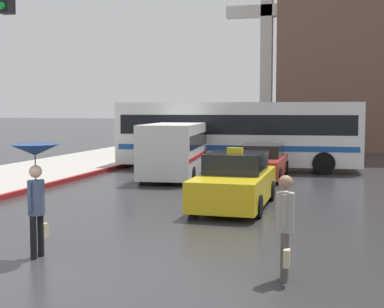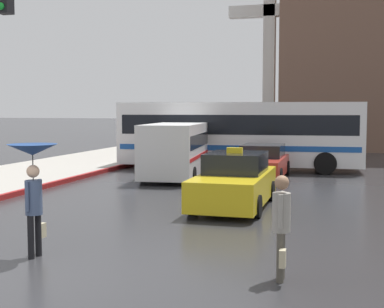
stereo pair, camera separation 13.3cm
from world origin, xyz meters
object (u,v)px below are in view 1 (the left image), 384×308
(ambulance_van, at_px, (175,148))
(pedestrian_with_umbrella, at_px, (36,171))
(pedestrian_man, at_px, (285,221))
(taxi, at_px, (235,182))
(monument_cross, at_px, (267,40))
(sedan_red, at_px, (261,163))
(city_bus, at_px, (237,132))

(ambulance_van, xyz_separation_m, pedestrian_with_umbrella, (0.98, -12.02, 0.41))
(pedestrian_man, bearing_deg, pedestrian_with_umbrella, -93.01)
(taxi, xyz_separation_m, monument_cross, (-2.73, 27.88, 7.56))
(taxi, relative_size, sedan_red, 0.98)
(taxi, relative_size, ambulance_van, 0.79)
(sedan_red, xyz_separation_m, ambulance_van, (-3.42, -0.67, 0.59))
(taxi, distance_m, pedestrian_man, 6.62)
(pedestrian_with_umbrella, bearing_deg, taxi, -17.74)
(pedestrian_man, bearing_deg, city_bus, -168.12)
(pedestrian_man, xyz_separation_m, monument_cross, (-4.72, 34.19, 7.28))
(taxi, relative_size, monument_cross, 0.31)
(sedan_red, xyz_separation_m, city_bus, (-1.50, 2.88, 1.09))
(pedestrian_with_umbrella, height_order, pedestrian_man, pedestrian_with_umbrella)
(sedan_red, height_order, ambulance_van, ambulance_van)
(city_bus, distance_m, pedestrian_with_umbrella, 15.60)
(sedan_red, xyz_separation_m, monument_cross, (-2.57, 21.35, 7.63))
(monument_cross, bearing_deg, sedan_red, -83.13)
(ambulance_van, relative_size, city_bus, 0.50)
(sedan_red, height_order, monument_cross, monument_cross)
(city_bus, bearing_deg, monument_cross, 179.36)
(ambulance_van, distance_m, pedestrian_man, 13.38)
(ambulance_van, bearing_deg, sedan_red, -175.22)
(ambulance_van, distance_m, city_bus, 4.06)
(sedan_red, distance_m, monument_cross, 22.82)
(sedan_red, height_order, pedestrian_man, pedestrian_man)
(city_bus, bearing_deg, sedan_red, 23.57)
(city_bus, bearing_deg, pedestrian_with_umbrella, -7.41)
(sedan_red, bearing_deg, pedestrian_man, 99.52)
(taxi, relative_size, pedestrian_man, 2.59)
(pedestrian_with_umbrella, height_order, monument_cross, monument_cross)
(pedestrian_man, bearing_deg, monument_cross, -173.34)
(taxi, height_order, sedan_red, taxi)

